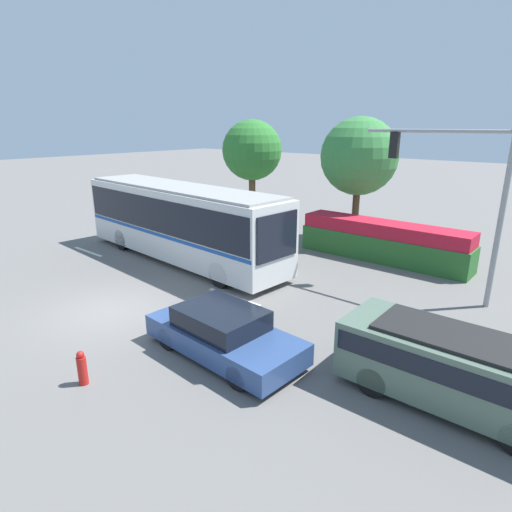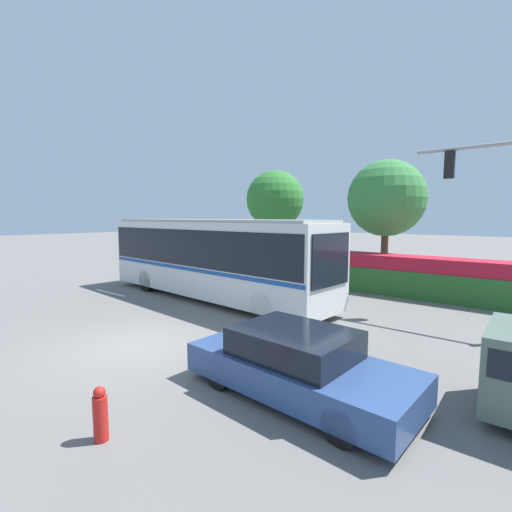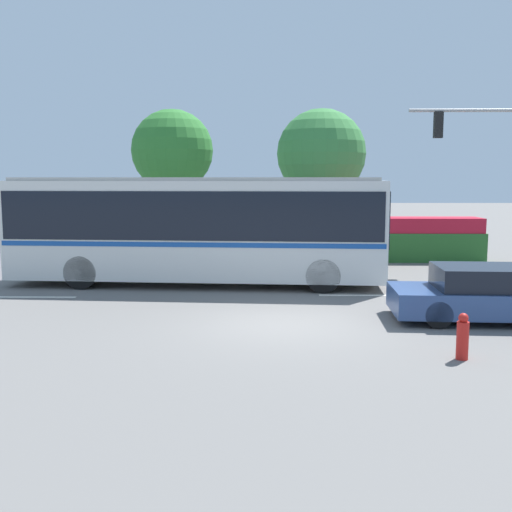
# 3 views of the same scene
# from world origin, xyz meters

# --- Properties ---
(ground_plane) EXTENTS (140.00, 140.00, 0.00)m
(ground_plane) POSITION_xyz_m (0.00, 0.00, 0.00)
(ground_plane) COLOR slate
(city_bus) EXTENTS (11.58, 3.26, 3.31)m
(city_bus) POSITION_xyz_m (-2.55, 5.18, 1.88)
(city_bus) COLOR silver
(city_bus) RESTS_ON ground
(sedan_foreground) EXTENTS (4.51, 2.12, 1.27)m
(sedan_foreground) POSITION_xyz_m (4.72, 0.42, 0.60)
(sedan_foreground) COLOR navy
(sedan_foreground) RESTS_ON ground
(flowering_hedge) EXTENTS (7.61, 1.48, 1.73)m
(flowering_hedge) POSITION_xyz_m (4.42, 10.93, 0.85)
(flowering_hedge) COLOR #286028
(flowering_hedge) RESTS_ON ground
(street_tree_left) EXTENTS (3.40, 3.40, 6.14)m
(street_tree_left) POSITION_xyz_m (-4.33, 12.16, 4.41)
(street_tree_left) COLOR brown
(street_tree_left) RESTS_ON ground
(street_tree_centre) EXTENTS (3.81, 3.81, 6.25)m
(street_tree_centre) POSITION_xyz_m (1.95, 12.96, 4.33)
(street_tree_centre) COLOR brown
(street_tree_centre) RESTS_ON ground
(fire_hydrant) EXTENTS (0.22, 0.22, 0.86)m
(fire_hydrant) POSITION_xyz_m (3.16, -2.70, 0.41)
(fire_hydrant) COLOR red
(fire_hydrant) RESTS_ON ground
(lane_stripe_near) EXTENTS (2.40, 0.16, 0.01)m
(lane_stripe_near) POSITION_xyz_m (2.29, 3.42, 0.01)
(lane_stripe_near) COLOR silver
(lane_stripe_near) RESTS_ON ground
(lane_stripe_mid) EXTENTS (2.40, 0.16, 0.01)m
(lane_stripe_mid) POSITION_xyz_m (-6.90, 3.01, 0.01)
(lane_stripe_mid) COLOR silver
(lane_stripe_mid) RESTS_ON ground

